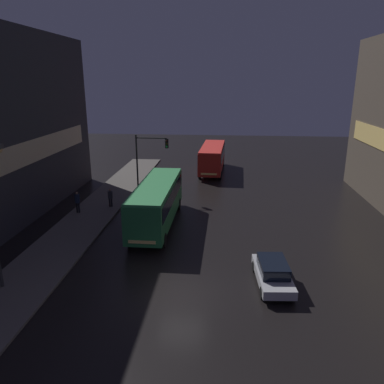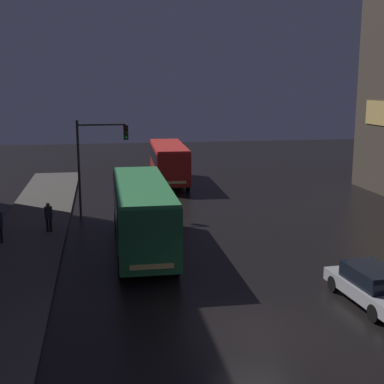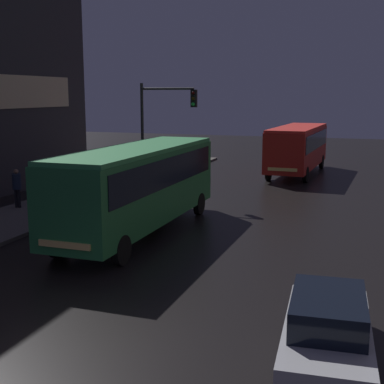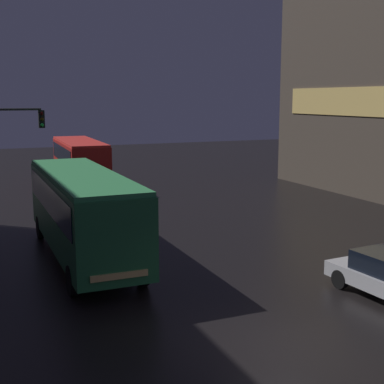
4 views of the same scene
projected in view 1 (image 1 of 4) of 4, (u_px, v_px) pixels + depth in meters
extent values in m
plane|color=black|center=(182.00, 294.00, 20.12)|extent=(120.00, 120.00, 0.00)
cube|color=#56514C|center=(86.00, 220.00, 30.40)|extent=(4.00, 48.00, 0.15)
cube|color=beige|center=(19.00, 156.00, 27.94)|extent=(0.24, 24.47, 1.80)
cube|color=#236B38|center=(157.00, 202.00, 29.03)|extent=(2.65, 10.65, 2.72)
cube|color=black|center=(157.00, 195.00, 28.85)|extent=(2.70, 9.80, 1.10)
cube|color=#399252|center=(156.00, 184.00, 28.61)|extent=(2.60, 10.44, 0.16)
cube|color=#F4CC72|center=(142.00, 242.00, 24.22)|extent=(1.80, 0.11, 0.20)
cylinder|color=black|center=(164.00, 240.00, 25.59)|extent=(0.26, 1.00, 1.00)
cylinder|color=black|center=(130.00, 239.00, 25.81)|extent=(0.26, 1.00, 1.00)
cylinder|color=black|center=(179.00, 204.00, 33.06)|extent=(0.26, 1.00, 1.00)
cylinder|color=black|center=(152.00, 203.00, 33.28)|extent=(0.26, 1.00, 1.00)
cube|color=#AD1E19|center=(212.00, 158.00, 46.04)|extent=(2.95, 9.88, 2.56)
cube|color=black|center=(212.00, 153.00, 45.88)|extent=(2.98, 9.10, 1.10)
cube|color=red|center=(213.00, 147.00, 45.64)|extent=(2.89, 9.68, 0.16)
cube|color=#F4CC72|center=(209.00, 174.00, 41.62)|extent=(1.80, 0.17, 0.20)
cylinder|color=black|center=(220.00, 175.00, 42.96)|extent=(0.29, 1.01, 1.00)
cylinder|color=black|center=(200.00, 175.00, 43.25)|extent=(0.29, 1.01, 1.00)
cylinder|color=black|center=(223.00, 162.00, 49.59)|extent=(0.29, 1.01, 1.00)
cylinder|color=black|center=(205.00, 162.00, 49.88)|extent=(0.29, 1.01, 1.00)
cube|color=#B7B7BC|center=(272.00, 275.00, 20.91)|extent=(2.05, 4.42, 0.50)
cube|color=black|center=(273.00, 266.00, 20.74)|extent=(1.65, 2.47, 0.62)
cylinder|color=black|center=(293.00, 293.00, 19.57)|extent=(0.25, 0.65, 0.64)
cylinder|color=black|center=(262.00, 293.00, 19.60)|extent=(0.25, 0.65, 0.64)
cylinder|color=black|center=(281.00, 267.00, 22.35)|extent=(0.25, 0.65, 0.64)
cylinder|color=black|center=(254.00, 266.00, 22.37)|extent=(0.25, 0.65, 0.64)
cylinder|color=black|center=(110.00, 202.00, 33.36)|extent=(0.14, 0.14, 0.77)
cylinder|color=black|center=(112.00, 202.00, 33.35)|extent=(0.14, 0.14, 0.77)
cylinder|color=#333338|center=(110.00, 195.00, 33.15)|extent=(0.60, 0.60, 0.65)
sphere|color=#8C664C|center=(110.00, 190.00, 33.03)|extent=(0.22, 0.22, 0.22)
cylinder|color=black|center=(77.00, 208.00, 31.83)|extent=(0.14, 0.14, 0.88)
cylinder|color=black|center=(79.00, 208.00, 31.82)|extent=(0.14, 0.14, 0.88)
cylinder|color=#1E283D|center=(77.00, 199.00, 31.59)|extent=(0.48, 0.48, 0.73)
sphere|color=#8C664C|center=(77.00, 193.00, 31.45)|extent=(0.22, 0.22, 0.22)
cylinder|color=#2D2D2D|center=(137.00, 166.00, 36.35)|extent=(0.16, 0.16, 6.03)
cylinder|color=#2D2D2D|center=(151.00, 138.00, 35.44)|extent=(2.96, 0.12, 0.12)
cube|color=black|center=(167.00, 143.00, 35.46)|extent=(0.30, 0.24, 0.90)
sphere|color=#390706|center=(167.00, 141.00, 35.24)|extent=(0.18, 0.18, 0.18)
sphere|color=#3B2B07|center=(167.00, 144.00, 35.33)|extent=(0.18, 0.18, 0.18)
sphere|color=green|center=(167.00, 147.00, 35.41)|extent=(0.18, 0.18, 0.18)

